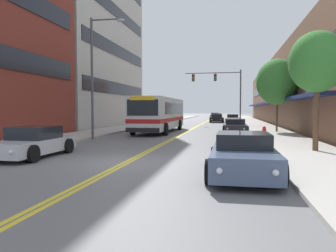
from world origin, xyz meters
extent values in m
plane|color=slate|center=(0.00, 37.00, 0.00)|extent=(240.00, 240.00, 0.00)
cube|color=#B2ADA5|center=(-7.33, 37.00, 0.07)|extent=(3.66, 106.00, 0.13)
cube|color=#B2ADA5|center=(7.33, 37.00, 0.07)|extent=(3.66, 106.00, 0.13)
cube|color=yellow|center=(-0.10, 37.00, 0.00)|extent=(0.14, 106.00, 0.01)
cube|color=yellow|center=(0.10, 37.00, 0.00)|extent=(0.14, 106.00, 0.01)
cube|color=black|center=(-9.37, 7.21, 5.18)|extent=(0.08, 12.97, 1.40)
cube|color=black|center=(-9.37, 26.01, 4.52)|extent=(0.08, 20.05, 1.40)
cube|color=black|center=(-9.37, 26.01, 9.04)|extent=(0.08, 20.05, 1.40)
cube|color=black|center=(-9.37, 26.01, 13.56)|extent=(0.08, 20.05, 1.40)
cube|color=brown|center=(13.41, 37.00, 4.50)|extent=(8.00, 68.00, 9.00)
cube|color=navy|center=(8.86, 37.00, 2.90)|extent=(1.10, 61.20, 0.24)
cube|color=black|center=(9.37, 37.00, 5.58)|extent=(0.08, 61.20, 1.40)
cube|color=silver|center=(-2.38, 17.06, 1.69)|extent=(2.59, 12.00, 2.68)
cube|color=#B21919|center=(-2.38, 17.06, 1.15)|extent=(2.61, 12.02, 0.32)
cube|color=black|center=(-2.38, 17.66, 2.12)|extent=(2.62, 9.36, 0.97)
cube|color=black|center=(-2.38, 11.04, 2.17)|extent=(2.33, 0.04, 1.18)
cube|color=yellow|center=(-2.38, 11.03, 2.84)|extent=(1.86, 0.06, 0.28)
cube|color=black|center=(-2.38, 11.02, 0.53)|extent=(2.54, 0.08, 0.32)
cylinder|color=black|center=(-3.70, 12.98, 0.50)|extent=(0.30, 1.00, 1.00)
cylinder|color=black|center=(-1.05, 12.98, 0.50)|extent=(0.30, 1.00, 1.00)
cylinder|color=black|center=(-3.70, 20.36, 0.50)|extent=(0.30, 1.00, 1.00)
cylinder|color=black|center=(-1.05, 20.36, 0.50)|extent=(0.30, 1.00, 1.00)
cube|color=#19234C|center=(-4.35, 29.30, 0.46)|extent=(1.81, 4.65, 0.57)
cube|color=black|center=(-4.35, 29.48, 0.98)|extent=(1.56, 2.05, 0.48)
cylinder|color=black|center=(-5.28, 27.85, 0.31)|extent=(0.22, 0.62, 0.62)
cylinder|color=black|center=(-3.42, 27.85, 0.31)|extent=(0.22, 0.62, 0.62)
cylinder|color=black|center=(-5.28, 30.74, 0.31)|extent=(0.22, 0.62, 0.62)
cylinder|color=black|center=(-3.42, 30.74, 0.31)|extent=(0.22, 0.62, 0.62)
sphere|color=silver|center=(-4.99, 26.95, 0.49)|extent=(0.16, 0.16, 0.16)
sphere|color=silver|center=(-3.72, 26.95, 0.49)|extent=(0.16, 0.16, 0.16)
cube|color=red|center=(-5.01, 31.63, 0.49)|extent=(0.18, 0.04, 0.10)
cube|color=red|center=(-3.70, 31.63, 0.49)|extent=(0.18, 0.04, 0.10)
cube|color=#B7B7BC|center=(-4.40, 0.61, 0.48)|extent=(1.80, 4.49, 0.58)
cube|color=black|center=(-4.40, 0.79, 1.03)|extent=(1.55, 1.98, 0.54)
cylinder|color=black|center=(-3.48, -0.79, 0.34)|extent=(0.22, 0.68, 0.68)
cylinder|color=black|center=(-5.33, 2.00, 0.34)|extent=(0.22, 0.68, 0.68)
cylinder|color=black|center=(-3.48, 2.00, 0.34)|extent=(0.22, 0.68, 0.68)
sphere|color=silver|center=(-3.78, -1.66, 0.51)|extent=(0.16, 0.16, 0.16)
cube|color=red|center=(-5.05, 2.86, 0.51)|extent=(0.18, 0.04, 0.10)
cube|color=red|center=(-3.76, 2.86, 0.51)|extent=(0.18, 0.04, 0.10)
cube|color=#475675|center=(4.28, -1.71, 0.52)|extent=(1.85, 4.76, 0.66)
cube|color=black|center=(4.28, -1.51, 1.08)|extent=(1.59, 2.09, 0.45)
cylinder|color=black|center=(3.34, -3.18, 0.35)|extent=(0.22, 0.69, 0.69)
cylinder|color=black|center=(5.23, -3.18, 0.35)|extent=(0.22, 0.69, 0.69)
cylinder|color=black|center=(3.34, -0.23, 0.35)|extent=(0.22, 0.69, 0.69)
cylinder|color=black|center=(5.23, -0.23, 0.35)|extent=(0.22, 0.69, 0.69)
sphere|color=silver|center=(3.64, -4.10, 0.55)|extent=(0.16, 0.16, 0.16)
sphere|color=silver|center=(4.93, -4.10, 0.55)|extent=(0.16, 0.16, 0.16)
cube|color=red|center=(3.62, 0.68, 0.55)|extent=(0.18, 0.04, 0.10)
cube|color=red|center=(4.95, 0.68, 0.55)|extent=(0.18, 0.04, 0.10)
cube|color=#232328|center=(4.34, 16.49, 0.48)|extent=(1.82, 4.34, 0.58)
cube|color=black|center=(4.34, 16.67, 1.00)|extent=(1.57, 1.91, 0.45)
cylinder|color=black|center=(3.41, 15.15, 0.35)|extent=(0.22, 0.69, 0.69)
cylinder|color=black|center=(5.27, 15.15, 0.35)|extent=(0.22, 0.69, 0.69)
cylinder|color=black|center=(3.41, 17.84, 0.35)|extent=(0.22, 0.69, 0.69)
cylinder|color=black|center=(5.27, 17.84, 0.35)|extent=(0.22, 0.69, 0.69)
sphere|color=silver|center=(3.70, 14.30, 0.51)|extent=(0.16, 0.16, 0.16)
sphere|color=silver|center=(4.98, 14.30, 0.51)|extent=(0.16, 0.16, 0.16)
cube|color=red|center=(3.68, 18.67, 0.51)|extent=(0.18, 0.04, 0.10)
cube|color=red|center=(5.00, 18.67, 0.51)|extent=(0.18, 0.04, 0.10)
cube|color=beige|center=(4.29, 37.29, 0.52)|extent=(1.84, 4.41, 0.67)
cube|color=black|center=(4.29, 37.47, 1.09)|extent=(1.58, 1.94, 0.47)
cylinder|color=black|center=(3.35, 35.93, 0.33)|extent=(0.22, 0.66, 0.66)
cylinder|color=black|center=(5.24, 35.93, 0.33)|extent=(0.22, 0.66, 0.66)
cylinder|color=black|center=(3.35, 38.66, 0.33)|extent=(0.22, 0.66, 0.66)
cylinder|color=black|center=(5.24, 38.66, 0.33)|extent=(0.22, 0.66, 0.66)
sphere|color=silver|center=(3.65, 35.07, 0.55)|extent=(0.16, 0.16, 0.16)
sphere|color=silver|center=(4.94, 35.07, 0.55)|extent=(0.16, 0.16, 0.16)
cube|color=red|center=(3.63, 39.51, 0.55)|extent=(0.18, 0.04, 0.10)
cube|color=red|center=(4.96, 39.51, 0.55)|extent=(0.18, 0.04, 0.10)
cube|color=#BCAD89|center=(1.63, 46.67, 0.49)|extent=(1.81, 4.30, 0.60)
cube|color=black|center=(1.63, 46.84, 1.06)|extent=(1.56, 1.89, 0.54)
cylinder|color=black|center=(0.70, 45.34, 0.34)|extent=(0.22, 0.69, 0.69)
cylinder|color=black|center=(2.56, 45.34, 0.34)|extent=(0.22, 0.69, 0.69)
cylinder|color=black|center=(0.70, 48.00, 0.34)|extent=(0.22, 0.69, 0.69)
cylinder|color=black|center=(2.56, 48.00, 0.34)|extent=(0.22, 0.69, 0.69)
sphere|color=silver|center=(0.99, 44.50, 0.52)|extent=(0.16, 0.16, 0.16)
sphere|color=silver|center=(2.26, 44.50, 0.52)|extent=(0.16, 0.16, 0.16)
cube|color=red|center=(0.98, 48.83, 0.52)|extent=(0.18, 0.04, 0.10)
cube|color=red|center=(2.28, 48.83, 0.52)|extent=(0.18, 0.04, 0.10)
cube|color=#38383D|center=(0.73, 58.33, 0.52)|extent=(1.74, 4.26, 0.69)
cube|color=black|center=(0.73, 58.50, 1.11)|extent=(1.50, 1.87, 0.47)
cylinder|color=black|center=(-0.17, 57.01, 0.32)|extent=(0.22, 0.65, 0.65)
cylinder|color=black|center=(1.62, 57.01, 0.32)|extent=(0.22, 0.65, 0.65)
cylinder|color=black|center=(-0.17, 59.65, 0.32)|extent=(0.22, 0.65, 0.65)
cylinder|color=black|center=(1.62, 59.65, 0.32)|extent=(0.22, 0.65, 0.65)
sphere|color=silver|center=(0.12, 56.18, 0.56)|extent=(0.16, 0.16, 0.16)
sphere|color=silver|center=(1.34, 56.18, 0.56)|extent=(0.16, 0.16, 0.16)
cube|color=red|center=(0.10, 60.47, 0.56)|extent=(0.18, 0.04, 0.10)
cube|color=red|center=(1.35, 60.47, 0.56)|extent=(0.18, 0.04, 0.10)
cube|color=black|center=(1.88, 39.58, 0.50)|extent=(1.86, 4.30, 0.61)
cube|color=black|center=(1.88, 39.75, 1.06)|extent=(1.60, 1.89, 0.51)
cylinder|color=black|center=(0.93, 38.25, 0.35)|extent=(0.22, 0.70, 0.70)
cylinder|color=black|center=(2.83, 38.25, 0.35)|extent=(0.22, 0.70, 0.70)
cylinder|color=black|center=(0.93, 40.92, 0.35)|extent=(0.22, 0.70, 0.70)
cylinder|color=black|center=(2.83, 40.92, 0.35)|extent=(0.22, 0.70, 0.70)
sphere|color=silver|center=(1.23, 37.41, 0.53)|extent=(0.16, 0.16, 0.16)
sphere|color=silver|center=(2.53, 37.41, 0.53)|extent=(0.16, 0.16, 0.16)
cube|color=red|center=(1.21, 41.74, 0.53)|extent=(0.18, 0.04, 0.10)
cube|color=red|center=(2.55, 41.74, 0.53)|extent=(0.18, 0.04, 0.10)
cylinder|color=#47474C|center=(5.20, 31.42, 3.58)|extent=(0.18, 0.18, 7.17)
cylinder|color=#47474C|center=(1.59, 31.42, 6.82)|extent=(7.22, 0.11, 0.11)
cube|color=black|center=(1.95, 31.42, 6.22)|extent=(0.34, 0.26, 0.92)
sphere|color=red|center=(1.95, 31.26, 6.49)|extent=(0.18, 0.18, 0.18)
sphere|color=yellow|center=(1.95, 31.26, 6.22)|extent=(0.18, 0.18, 0.18)
sphere|color=green|center=(1.95, 31.26, 5.94)|extent=(0.18, 0.18, 0.18)
cylinder|color=black|center=(1.95, 31.42, 6.75)|extent=(0.02, 0.02, 0.14)
cube|color=black|center=(-0.93, 31.42, 6.22)|extent=(0.34, 0.26, 0.92)
sphere|color=red|center=(-0.93, 31.26, 6.49)|extent=(0.18, 0.18, 0.18)
sphere|color=yellow|center=(-0.93, 31.26, 6.22)|extent=(0.18, 0.18, 0.18)
sphere|color=green|center=(-0.93, 31.26, 5.94)|extent=(0.18, 0.18, 0.18)
cylinder|color=black|center=(-0.93, 31.42, 6.75)|extent=(0.02, 0.02, 0.14)
cylinder|color=#47474C|center=(-5.30, 8.88, 4.07)|extent=(0.16, 0.16, 8.14)
cylinder|color=#47474C|center=(-4.27, 8.88, 7.99)|extent=(2.05, 0.10, 0.10)
ellipsoid|color=#B2B2B7|center=(-3.25, 8.88, 7.89)|extent=(0.56, 0.28, 0.20)
cylinder|color=brown|center=(7.77, 4.09, 1.63)|extent=(0.25, 0.25, 3.00)
ellipsoid|color=#387F33|center=(7.77, 4.09, 4.21)|extent=(2.54, 2.54, 2.79)
cylinder|color=brown|center=(7.86, 17.45, 1.51)|extent=(0.16, 0.16, 2.75)
ellipsoid|color=#387F33|center=(7.86, 17.45, 4.40)|extent=(3.56, 3.56, 3.92)
cylinder|color=red|center=(5.95, 8.76, 0.49)|extent=(0.23, 0.23, 0.71)
sphere|color=red|center=(5.95, 8.76, 0.90)|extent=(0.21, 0.21, 0.21)
cylinder|color=red|center=(5.79, 8.76, 0.57)|extent=(0.08, 0.10, 0.10)
camera|label=1|loc=(3.87, -11.98, 2.03)|focal=35.00mm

